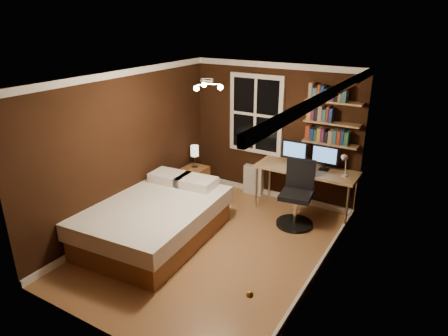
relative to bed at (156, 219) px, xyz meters
The scene contains 24 objects.
floor 0.97m from the bed, 16.64° to the left, with size 4.20×4.20×0.00m, color #915E3A.
wall_back 2.68m from the bed, 69.68° to the left, with size 3.20×0.04×2.50m, color black.
wall_left 1.21m from the bed, 160.19° to the left, with size 0.04×4.20×2.50m, color black.
wall_right 2.66m from the bed, ahead, with size 0.04×4.20×2.50m, color black.
ceiling 2.36m from the bed, 16.64° to the left, with size 3.20×4.20×0.02m, color white.
window 2.68m from the bed, 77.30° to the left, with size 1.06×0.06×1.46m, color white.
door 2.87m from the bed, 27.60° to the right, with size 0.03×0.82×2.05m, color black, non-canonical shape.
door_knob 2.98m from the bed, 33.23° to the right, with size 0.06×0.06×0.06m, color gold.
ceiling_fixture 2.26m from the bed, 10.46° to the left, with size 0.44×0.44×0.18m, color beige, non-canonical shape.
bookshelf_lower 3.11m from the bed, 48.91° to the left, with size 0.92×0.22×0.03m, color #9D744C.
books_row_lower 3.16m from the bed, 48.91° to the left, with size 0.66×0.16×0.23m, color maroon, non-canonical shape.
bookshelf_middle 3.24m from the bed, 48.91° to the left, with size 0.92×0.22×0.03m, color #9D744C.
books_row_middle 3.29m from the bed, 48.91° to the left, with size 0.42×0.16×0.23m, color navy, non-canonical shape.
bookshelf_upper 3.39m from the bed, 48.91° to the left, with size 0.92×0.22×0.03m, color #9D744C.
books_row_upper 3.45m from the bed, 48.91° to the left, with size 0.60×0.16×0.23m, color #235334, non-canonical shape.
bed is the anchor object (origin of this frame).
nightstand 1.77m from the bed, 104.31° to the left, with size 0.42×0.42×0.53m, color brown.
bedside_lamp 1.82m from the bed, 104.31° to the left, with size 0.15×0.15×0.43m, color beige, non-canonical shape.
radiator 2.32m from the bed, 76.31° to the left, with size 0.38×0.13×0.57m, color silver.
desk 2.65m from the bed, 50.59° to the left, with size 1.71×0.64×0.81m.
monitor_left 2.62m from the bed, 56.56° to the left, with size 0.44×0.12×0.42m, color black, non-canonical shape.
monitor_right 2.94m from the bed, 47.56° to the left, with size 0.44×0.12×0.42m, color black, non-canonical shape.
desk_lamp 3.08m from the bed, 39.91° to the left, with size 0.14×0.32×0.44m, color silver, non-canonical shape.
office_chair 2.29m from the bed, 42.10° to the left, with size 0.60×0.60×1.09m.
Camera 1 is at (2.80, -4.39, 3.27)m, focal length 32.00 mm.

